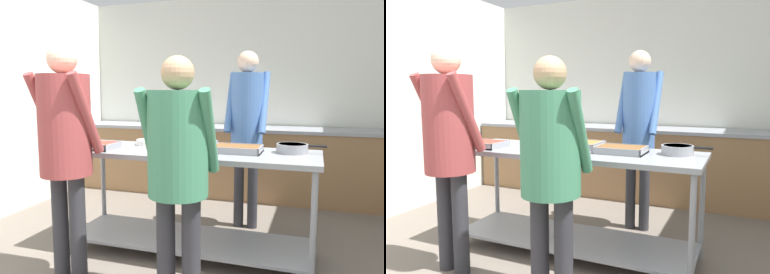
% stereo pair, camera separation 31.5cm
% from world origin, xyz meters
% --- Properties ---
extents(wall_rear, '(4.35, 0.06, 2.65)m').
position_xyz_m(wall_rear, '(0.00, 3.97, 1.32)').
color(wall_rear, silver).
rests_on(wall_rear, ground_plane).
extents(back_counter, '(4.19, 0.65, 0.91)m').
position_xyz_m(back_counter, '(-0.00, 3.60, 0.46)').
color(back_counter, olive).
rests_on(back_counter, ground_plane).
extents(serving_counter, '(2.12, 0.72, 0.89)m').
position_xyz_m(serving_counter, '(0.09, 1.72, 0.60)').
color(serving_counter, gray).
rests_on(serving_counter, ground_plane).
extents(serving_tray_roast, '(0.42, 0.26, 0.05)m').
position_xyz_m(serving_tray_roast, '(-0.72, 1.55, 0.91)').
color(serving_tray_roast, gray).
rests_on(serving_tray_roast, serving_counter).
extents(plate_stack, '(0.27, 0.27, 0.05)m').
position_xyz_m(plate_stack, '(-0.34, 1.92, 0.91)').
color(plate_stack, white).
rests_on(plate_stack, serving_counter).
extents(serving_tray_vegetables, '(0.44, 0.31, 0.05)m').
position_xyz_m(serving_tray_vegetables, '(0.05, 1.88, 0.91)').
color(serving_tray_vegetables, gray).
rests_on(serving_tray_vegetables, serving_counter).
extents(serving_tray_greens, '(0.39, 0.29, 0.05)m').
position_xyz_m(serving_tray_greens, '(0.50, 1.75, 0.91)').
color(serving_tray_greens, gray).
rests_on(serving_tray_greens, serving_counter).
extents(sauce_pan, '(0.39, 0.25, 0.07)m').
position_xyz_m(sauce_pan, '(0.93, 1.86, 0.93)').
color(sauce_pan, gray).
rests_on(sauce_pan, serving_counter).
extents(guest_serving_left, '(0.49, 0.37, 1.71)m').
position_xyz_m(guest_serving_left, '(-0.60, 1.04, 1.05)').
color(guest_serving_left, '#2D2D33').
rests_on(guest_serving_left, ground_plane).
extents(guest_serving_right, '(0.48, 0.38, 1.60)m').
position_xyz_m(guest_serving_right, '(0.28, 0.98, 0.98)').
color(guest_serving_right, '#2D2D33').
rests_on(guest_serving_right, ground_plane).
extents(cook_behind_counter, '(0.41, 0.34, 1.77)m').
position_xyz_m(cook_behind_counter, '(0.45, 2.49, 1.11)').
color(cook_behind_counter, '#2D2D33').
rests_on(cook_behind_counter, ground_plane).
extents(water_bottle, '(0.08, 0.08, 0.24)m').
position_xyz_m(water_bottle, '(-0.94, 3.58, 1.02)').
color(water_bottle, silver).
rests_on(water_bottle, back_counter).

